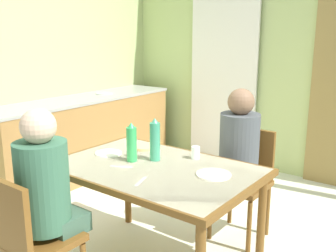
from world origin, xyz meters
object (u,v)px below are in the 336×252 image
at_px(kitchen_counter, 84,136).
at_px(chair_near_diner, 28,238).
at_px(dining_table, 155,177).
at_px(person_near_diner, 45,183).
at_px(water_bottle_green_near, 132,143).
at_px(person_far_diner, 238,146).
at_px(water_bottle_green_far, 155,140).
at_px(chair_far_diner, 245,176).

height_order(kitchen_counter, chair_near_diner, kitchen_counter).
distance_m(kitchen_counter, dining_table, 2.11).
bearing_deg(chair_near_diner, person_near_diner, 90.00).
bearing_deg(water_bottle_green_near, person_near_diner, -95.57).
bearing_deg(dining_table, chair_near_diner, -108.11).
distance_m(dining_table, person_far_diner, 0.73).
bearing_deg(dining_table, water_bottle_green_far, 127.20).
relative_size(kitchen_counter, chair_far_diner, 2.74).
bearing_deg(water_bottle_green_far, chair_near_diner, -101.18).
height_order(chair_far_diner, person_far_diner, person_far_diner).
relative_size(water_bottle_green_near, water_bottle_green_far, 0.91).
relative_size(kitchen_counter, person_far_diner, 3.09).
relative_size(chair_near_diner, person_near_diner, 1.13).
bearing_deg(water_bottle_green_near, water_bottle_green_far, 44.05).
bearing_deg(chair_far_diner, dining_table, 71.15).
distance_m(chair_far_diner, person_far_diner, 0.31).
height_order(chair_near_diner, water_bottle_green_near, water_bottle_green_near).
bearing_deg(water_bottle_green_near, person_far_diner, 54.84).
bearing_deg(water_bottle_green_far, kitchen_counter, 153.71).
bearing_deg(water_bottle_green_far, person_near_diner, -103.08).
xyz_separation_m(chair_near_diner, water_bottle_green_far, (0.18, 0.92, 0.39)).
xyz_separation_m(kitchen_counter, dining_table, (1.85, -0.98, 0.22)).
bearing_deg(person_far_diner, person_near_diner, 68.08).
bearing_deg(kitchen_counter, water_bottle_green_far, -26.29).
relative_size(dining_table, water_bottle_green_far, 4.51).
bearing_deg(chair_far_diner, water_bottle_green_near, 59.65).
height_order(dining_table, person_near_diner, person_near_diner).
xyz_separation_m(person_far_diner, water_bottle_green_far, (-0.36, -0.56, 0.11)).
height_order(kitchen_counter, chair_far_diner, kitchen_counter).
bearing_deg(chair_near_diner, water_bottle_green_near, 85.37).
height_order(person_near_diner, water_bottle_green_near, person_near_diner).
bearing_deg(kitchen_counter, chair_far_diner, -4.74).
bearing_deg(kitchen_counter, water_bottle_green_near, -30.81).
bearing_deg(person_far_diner, dining_table, 67.66).
relative_size(person_far_diner, water_bottle_green_far, 2.54).
bearing_deg(person_far_diner, water_bottle_green_far, 57.45).
height_order(person_far_diner, water_bottle_green_far, person_far_diner).
xyz_separation_m(person_near_diner, person_far_diner, (0.54, 1.34, 0.00)).
bearing_deg(person_near_diner, kitchen_counter, 133.86).
bearing_deg(kitchen_counter, chair_near_diner, -48.41).
relative_size(kitchen_counter, water_bottle_green_near, 8.67).
relative_size(kitchen_counter, dining_table, 1.75).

